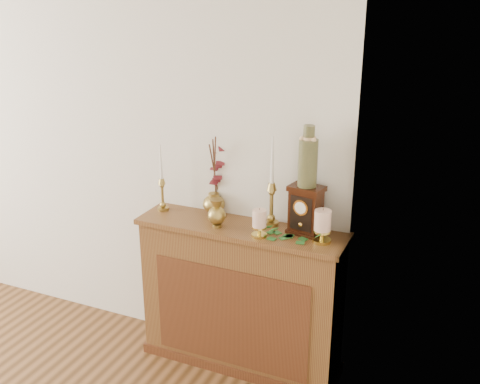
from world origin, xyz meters
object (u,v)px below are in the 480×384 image
at_px(candlestick_left, 162,189).
at_px(bud_vase, 217,213).
at_px(candlestick_center, 272,197).
at_px(ceramic_vase, 308,159).
at_px(ginger_jar, 217,177).
at_px(mantel_clock, 306,210).

height_order(candlestick_left, bud_vase, candlestick_left).
xyz_separation_m(candlestick_center, ceramic_vase, (0.21, -0.03, 0.26)).
bearing_deg(candlestick_left, ceramic_vase, 1.27).
xyz_separation_m(ginger_jar, mantel_clock, (0.58, -0.09, -0.09)).
xyz_separation_m(candlestick_left, bud_vase, (0.42, -0.10, -0.05)).
xyz_separation_m(bud_vase, mantel_clock, (0.49, 0.12, 0.05)).
bearing_deg(ginger_jar, candlestick_center, -9.20).
bearing_deg(mantel_clock, ceramic_vase, 90.00).
bearing_deg(ginger_jar, mantel_clock, -8.79).
distance_m(bud_vase, mantel_clock, 0.50).
height_order(mantel_clock, ceramic_vase, ceramic_vase).
distance_m(mantel_clock, ceramic_vase, 0.29).
relative_size(candlestick_left, ceramic_vase, 1.24).
bearing_deg(mantel_clock, candlestick_center, -177.34).
height_order(candlestick_center, ceramic_vase, ceramic_vase).
height_order(candlestick_center, ginger_jar, candlestick_center).
bearing_deg(ceramic_vase, candlestick_left, -178.73).
relative_size(candlestick_center, ginger_jar, 1.06).
relative_size(ginger_jar, mantel_clock, 1.78).
bearing_deg(bud_vase, mantel_clock, 14.11).
xyz_separation_m(candlestick_left, candlestick_center, (0.69, 0.05, 0.04)).
bearing_deg(candlestick_center, ginger_jar, 170.80).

